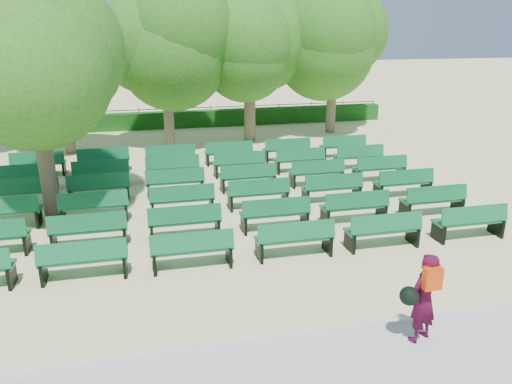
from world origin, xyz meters
TOP-DOWN VIEW (x-y plane):
  - ground at (0.00, 0.00)m, footprint 120.00×120.00m
  - curb at (0.00, -6.25)m, footprint 30.00×0.12m
  - hedge at (0.00, 14.00)m, footprint 26.00×0.70m
  - fence at (0.00, 14.40)m, footprint 26.00×0.10m
  - tree_line at (0.00, 10.00)m, footprint 21.80×6.80m
  - bench_array at (0.10, 1.52)m, footprint 1.99×0.73m
  - tree_among at (-3.66, 1.15)m, footprint 4.64×4.64m
  - person at (3.77, -6.86)m, footprint 0.86×0.63m

SIDE VIEW (x-z plane):
  - ground at x=0.00m, z-range 0.00..0.00m
  - fence at x=0.00m, z-range -0.51..0.51m
  - tree_line at x=0.00m, z-range -3.52..3.52m
  - curb at x=0.00m, z-range 0.00..0.10m
  - bench_array at x=0.10m, z-range -0.52..0.72m
  - hedge at x=0.00m, z-range 0.00..0.90m
  - person at x=3.77m, z-range 0.09..1.80m
  - tree_among at x=-3.66m, z-range 1.14..7.64m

